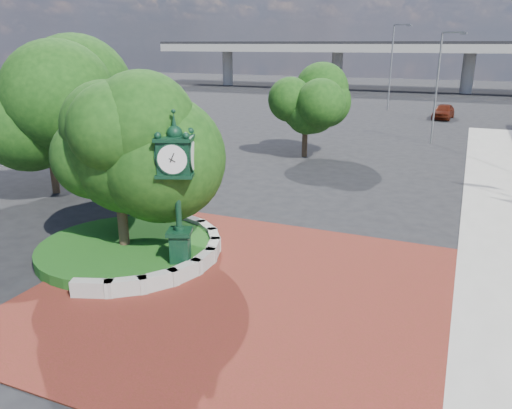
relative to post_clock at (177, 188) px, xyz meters
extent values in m
plane|color=black|center=(2.38, 0.50, -2.89)|extent=(200.00, 200.00, 0.00)
cube|color=#5F2616|center=(2.38, -0.50, -2.87)|extent=(12.00, 12.00, 0.04)
cube|color=#9E9B93|center=(-1.53, -2.51, -2.62)|extent=(1.29, 0.76, 0.54)
cube|color=#9E9B93|center=(-0.68, -2.04, -2.62)|extent=(1.20, 1.04, 0.54)
cube|color=#9E9B93|center=(0.00, -1.34, -2.62)|extent=(1.00, 1.22, 0.54)
cube|color=#9E9B93|center=(0.43, -0.46, -2.62)|extent=(0.71, 1.30, 0.54)
cube|color=#9E9B93|center=(0.58, 0.50, -2.62)|extent=(0.35, 1.25, 0.54)
cube|color=#9E9B93|center=(0.43, 1.46, -2.62)|extent=(0.71, 1.30, 0.54)
cube|color=#9E9B93|center=(0.00, 2.33, -2.62)|extent=(1.00, 1.22, 0.54)
cube|color=#9E9B93|center=(-0.68, 3.04, -2.62)|extent=(1.20, 1.04, 0.54)
cube|color=#9E9B93|center=(-1.53, 3.50, -2.62)|extent=(1.29, 0.76, 0.54)
cylinder|color=#154413|center=(-2.62, 0.50, -2.69)|extent=(6.10, 6.10, 0.40)
cube|color=#9E9B93|center=(2.38, 70.50, 3.61)|extent=(90.00, 12.00, 1.20)
cube|color=black|center=(2.38, 70.50, 4.41)|extent=(90.00, 12.00, 0.40)
cylinder|color=#9E9B93|center=(-32.62, 70.50, 0.11)|extent=(1.80, 1.80, 6.00)
cylinder|color=#9E9B93|center=(-12.62, 70.50, 0.11)|extent=(1.80, 1.80, 6.00)
cylinder|color=#9E9B93|center=(7.38, 70.50, 0.11)|extent=(1.80, 1.80, 6.00)
cylinder|color=#38281C|center=(-2.62, 0.50, -1.80)|extent=(0.36, 0.36, 2.17)
sphere|color=#143B10|center=(-2.62, 0.50, 0.84)|extent=(5.20, 5.20, 5.20)
cylinder|color=#38281C|center=(-10.62, 5.50, -1.66)|extent=(0.36, 0.36, 2.45)
sphere|color=#143B10|center=(-10.62, 5.50, 1.24)|extent=(5.60, 5.60, 5.60)
cylinder|color=#38281C|center=(-1.62, 18.50, -1.93)|extent=(0.36, 0.36, 1.92)
sphere|color=#143B10|center=(-1.62, 18.50, 0.36)|extent=(4.40, 4.40, 4.40)
cube|color=black|center=(0.00, 0.00, -2.80)|extent=(1.14, 1.14, 0.18)
cube|color=black|center=(0.00, 0.00, -2.11)|extent=(0.79, 0.79, 1.22)
cube|color=black|center=(0.00, 0.00, -1.47)|extent=(1.00, 1.00, 0.13)
cylinder|color=black|center=(0.00, 0.00, -0.46)|extent=(0.19, 0.19, 1.88)
cube|color=black|center=(0.00, 0.00, 1.04)|extent=(1.29, 1.29, 1.00)
cylinder|color=white|center=(0.19, -0.49, 1.04)|extent=(0.85, 0.38, 0.89)
cylinder|color=white|center=(-0.19, 0.49, 1.04)|extent=(0.85, 0.38, 0.89)
cylinder|color=white|center=(-0.49, -0.19, 1.04)|extent=(0.38, 0.85, 0.89)
cylinder|color=white|center=(0.49, 0.19, 1.04)|extent=(0.38, 0.85, 0.89)
sphere|color=black|center=(0.00, 0.00, 1.73)|extent=(0.49, 0.49, 0.49)
cone|color=black|center=(0.00, 0.00, 2.09)|extent=(0.20, 0.20, 0.55)
imported|color=#50190B|center=(5.85, 40.58, -2.15)|extent=(2.17, 4.51, 1.49)
cylinder|color=slate|center=(5.78, 26.68, 1.08)|extent=(0.14, 0.14, 7.94)
cube|color=slate|center=(6.53, 26.42, 5.05)|extent=(1.54, 0.64, 0.11)
cube|color=slate|center=(7.20, 26.19, 4.96)|extent=(0.49, 0.35, 0.13)
cylinder|color=slate|center=(-0.37, 45.75, 1.67)|extent=(0.16, 0.16, 9.12)
cube|color=slate|center=(0.50, 45.49, 6.23)|extent=(1.79, 0.68, 0.12)
cube|color=slate|center=(1.27, 45.25, 6.13)|extent=(0.56, 0.39, 0.15)
camera|label=1|loc=(8.12, -12.87, 4.32)|focal=35.00mm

